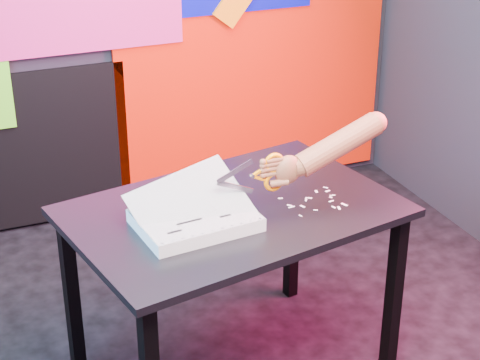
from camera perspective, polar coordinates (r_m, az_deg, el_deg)
name	(u,v)px	position (r m, az deg, el deg)	size (l,w,h in m)	color
room	(250,41)	(2.83, 0.74, 9.86)	(3.01, 3.01, 2.71)	black
backdrop	(151,43)	(4.28, -6.32, 9.68)	(2.88, 0.05, 2.08)	red
work_table	(233,230)	(2.99, -0.50, -3.58)	(1.30, 0.99, 0.75)	black
printout_stack	(195,219)	(2.82, -3.20, -2.82)	(0.45, 0.34, 0.21)	silver
scissors	(269,173)	(2.87, 2.10, 0.50)	(0.26, 0.02, 0.15)	silver
hand_forearm	(330,148)	(2.95, 6.43, 2.26)	(0.50, 0.09, 0.22)	brown
paper_clippings	(317,201)	(3.01, 5.49, -1.49)	(0.22, 0.19, 0.00)	white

